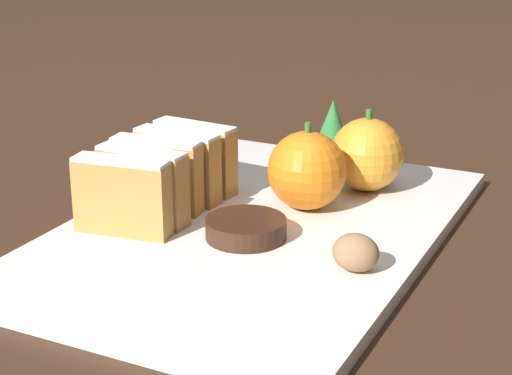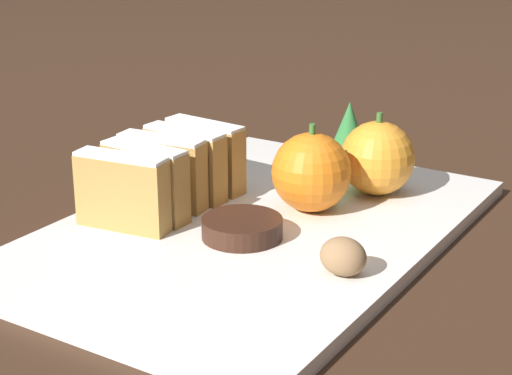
{
  "view_description": "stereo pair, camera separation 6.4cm",
  "coord_description": "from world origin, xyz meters",
  "px_view_note": "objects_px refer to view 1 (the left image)",
  "views": [
    {
      "loc": [
        0.28,
        -0.56,
        0.27
      ],
      "look_at": [
        0.0,
        0.0,
        0.04
      ],
      "focal_mm": 60.0,
      "sensor_mm": 36.0,
      "label": 1
    },
    {
      "loc": [
        0.33,
        -0.53,
        0.27
      ],
      "look_at": [
        0.0,
        0.0,
        0.04
      ],
      "focal_mm": 60.0,
      "sensor_mm": 36.0,
      "label": 2
    }
  ],
  "objects_px": {
    "chocolate_cookie": "(246,228)",
    "orange_far": "(307,170)",
    "orange_near": "(367,154)",
    "walnut": "(356,252)"
  },
  "relations": [
    {
      "from": "orange_far",
      "to": "walnut",
      "type": "xyz_separation_m",
      "value": [
        0.08,
        -0.1,
        -0.02
      ]
    },
    {
      "from": "orange_near",
      "to": "walnut",
      "type": "distance_m",
      "value": 0.17
    },
    {
      "from": "orange_near",
      "to": "orange_far",
      "type": "bearing_deg",
      "value": -114.09
    },
    {
      "from": "chocolate_cookie",
      "to": "orange_far",
      "type": "bearing_deg",
      "value": 78.56
    },
    {
      "from": "orange_near",
      "to": "orange_far",
      "type": "distance_m",
      "value": 0.07
    },
    {
      "from": "orange_near",
      "to": "chocolate_cookie",
      "type": "xyz_separation_m",
      "value": [
        -0.04,
        -0.14,
        -0.02
      ]
    },
    {
      "from": "orange_near",
      "to": "orange_far",
      "type": "xyz_separation_m",
      "value": [
        -0.03,
        -0.06,
        0.0
      ]
    },
    {
      "from": "orange_near",
      "to": "chocolate_cookie",
      "type": "distance_m",
      "value": 0.15
    },
    {
      "from": "orange_far",
      "to": "chocolate_cookie",
      "type": "bearing_deg",
      "value": -101.44
    },
    {
      "from": "orange_near",
      "to": "walnut",
      "type": "relative_size",
      "value": 2.17
    }
  ]
}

